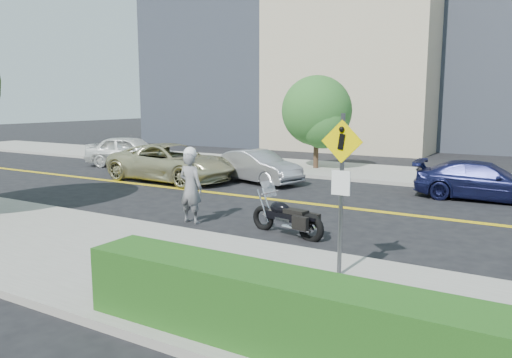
{
  "coord_description": "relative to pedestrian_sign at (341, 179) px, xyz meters",
  "views": [
    {
      "loc": [
        7.43,
        -14.76,
        3.38
      ],
      "look_at": [
        0.39,
        -2.93,
        1.2
      ],
      "focal_mm": 35.0,
      "sensor_mm": 36.0,
      "label": 1
    }
  ],
  "objects": [
    {
      "name": "ground_plane",
      "position": [
        -4.2,
        6.31,
        -1.96
      ],
      "size": [
        120.0,
        120.0,
        0.0
      ],
      "primitive_type": "plane",
      "color": "black",
      "rests_on": "ground"
    },
    {
      "name": "sidewalk_near",
      "position": [
        -4.2,
        -1.19,
        -1.89
      ],
      "size": [
        60.0,
        5.0,
        0.15
      ],
      "primitive_type": "cube",
      "color": "#9E9B91",
      "rests_on": "ground_plane"
    },
    {
      "name": "sidewalk_far",
      "position": [
        -4.2,
        13.81,
        -1.89
      ],
      "size": [
        60.0,
        5.0,
        0.15
      ],
      "primitive_type": "cube",
      "color": "#9E9B91",
      "rests_on": "ground_plane"
    },
    {
      "name": "hedge",
      "position": [
        1.8,
        -2.99,
        -1.31
      ],
      "size": [
        9.0,
        0.9,
        1.0
      ],
      "primitive_type": "cube",
      "color": "#235619",
      "rests_on": "sidewalk_near"
    },
    {
      "name": "pedestrian_sign",
      "position": [
        0.0,
        0.0,
        0.0
      ],
      "size": [
        0.78,
        0.08,
        3.0
      ],
      "color": "#4C4C51",
      "rests_on": "sidewalk_near"
    },
    {
      "name": "motorcyclist",
      "position": [
        -5.24,
        2.27,
        -0.9
      ],
      "size": [
        0.74,
        0.49,
        2.13
      ],
      "rotation": [
        0.0,
        0.0,
        3.12
      ],
      "color": "silver",
      "rests_on": "ground"
    },
    {
      "name": "motorcycle",
      "position": [
        -2.37,
        2.5,
        -1.3
      ],
      "size": [
        2.27,
        1.1,
        1.32
      ],
      "primitive_type": null,
      "rotation": [
        0.0,
        0.0,
        -0.21
      ],
      "color": "black",
      "rests_on": "ground"
    },
    {
      "name": "suv",
      "position": [
        -10.49,
        7.63,
        -1.17
      ],
      "size": [
        5.75,
        2.81,
        1.57
      ],
      "primitive_type": "imported",
      "rotation": [
        0.0,
        0.0,
        1.54
      ],
      "color": "#B7B386",
      "rests_on": "ground"
    },
    {
      "name": "parked_car_white",
      "position": [
        -15.33,
        10.16,
        -1.17
      ],
      "size": [
        4.97,
        3.0,
        1.58
      ],
      "primitive_type": "imported",
      "rotation": [
        0.0,
        0.0,
        1.83
      ],
      "color": "white",
      "rests_on": "ground"
    },
    {
      "name": "parked_car_silver",
      "position": [
        -7.16,
        9.11,
        -1.29
      ],
      "size": [
        4.3,
        2.47,
        1.34
      ],
      "primitive_type": "imported",
      "rotation": [
        0.0,
        0.0,
        1.3
      ],
      "color": "gray",
      "rests_on": "ground"
    },
    {
      "name": "parked_car_blue",
      "position": [
        1.31,
        9.96,
        -1.31
      ],
      "size": [
        4.59,
        2.08,
        1.31
      ],
      "primitive_type": "imported",
      "rotation": [
        0.0,
        0.0,
        1.63
      ],
      "color": "#171B47",
      "rests_on": "ground"
    },
    {
      "name": "tree_far_a",
      "position": [
        -6.48,
        13.52,
        0.92
      ],
      "size": [
        3.33,
        3.33,
        4.55
      ],
      "rotation": [
        0.0,
        0.0,
        -0.02
      ],
      "color": "#382619",
      "rests_on": "ground"
    }
  ]
}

